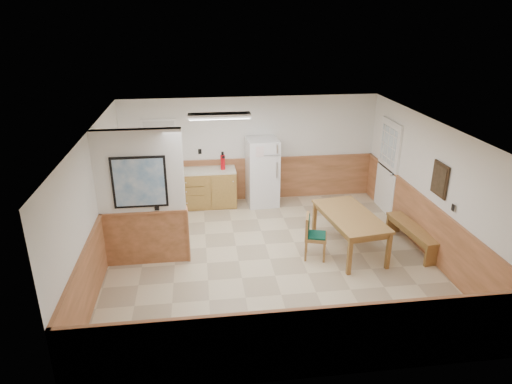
{
  "coord_description": "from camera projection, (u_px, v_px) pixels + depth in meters",
  "views": [
    {
      "loc": [
        -1.22,
        -7.35,
        4.32
      ],
      "look_at": [
        -0.21,
        0.4,
        1.2
      ],
      "focal_mm": 32.0,
      "sensor_mm": 36.0,
      "label": 1
    }
  ],
  "objects": [
    {
      "name": "fluorescent_fixture",
      "position": [
        219.0,
        116.0,
        8.71
      ],
      "size": [
        1.2,
        0.3,
        0.09
      ],
      "color": "white",
      "rests_on": "ceiling"
    },
    {
      "name": "right_wall",
      "position": [
        431.0,
        189.0,
        8.42
      ],
      "size": [
        0.02,
        6.0,
        2.5
      ],
      "primitive_type": "cube",
      "color": "white",
      "rests_on": "ground"
    },
    {
      "name": "wainscot_right",
      "position": [
        424.0,
        226.0,
        8.69
      ],
      "size": [
        0.04,
        6.0,
        1.0
      ],
      "primitive_type": "cube",
      "color": "#CA7E50",
      "rests_on": "ground"
    },
    {
      "name": "back_wall",
      "position": [
        251.0,
        149.0,
        10.82
      ],
      "size": [
        6.0,
        0.02,
        2.5
      ],
      "primitive_type": "cube",
      "color": "white",
      "rests_on": "ground"
    },
    {
      "name": "exterior_door",
      "position": [
        387.0,
        167.0,
        10.24
      ],
      "size": [
        0.07,
        1.02,
        2.15
      ],
      "color": "white",
      "rests_on": "ground"
    },
    {
      "name": "wall_painting",
      "position": [
        440.0,
        180.0,
        8.02
      ],
      "size": [
        0.04,
        0.5,
        0.6
      ],
      "color": "#312213",
      "rests_on": "right_wall"
    },
    {
      "name": "dining_chair",
      "position": [
        312.0,
        233.0,
        8.41
      ],
      "size": [
        0.63,
        0.5,
        0.85
      ],
      "rotation": [
        0.0,
        0.0,
        -0.28
      ],
      "color": "#AA743E",
      "rests_on": "ground"
    },
    {
      "name": "kitchen_window",
      "position": [
        160.0,
        140.0,
        10.43
      ],
      "size": [
        0.8,
        0.04,
        1.0
      ],
      "color": "white",
      "rests_on": "back_wall"
    },
    {
      "name": "dining_table",
      "position": [
        350.0,
        219.0,
        8.6
      ],
      "size": [
        1.1,
        1.84,
        0.75
      ],
      "rotation": [
        0.0,
        0.0,
        0.13
      ],
      "color": "#AA743E",
      "rests_on": "ground"
    },
    {
      "name": "wainscot_back",
      "position": [
        251.0,
        179.0,
        11.08
      ],
      "size": [
        6.0,
        0.04,
        1.0
      ],
      "primitive_type": "cube",
      "color": "#CA7E50",
      "rests_on": "ground"
    },
    {
      "name": "partition_wall",
      "position": [
        142.0,
        200.0,
        7.97
      ],
      "size": [
        1.5,
        0.2,
        2.5
      ],
      "color": "white",
      "rests_on": "ground"
    },
    {
      "name": "left_wall",
      "position": [
        95.0,
        206.0,
        7.7
      ],
      "size": [
        0.02,
        6.0,
        2.5
      ],
      "primitive_type": "cube",
      "color": "white",
      "rests_on": "ground"
    },
    {
      "name": "dining_bench",
      "position": [
        412.0,
        232.0,
        8.8
      ],
      "size": [
        0.49,
        1.51,
        0.45
      ],
      "rotation": [
        0.0,
        0.0,
        0.11
      ],
      "color": "#AA743E",
      "rests_on": "ground"
    },
    {
      "name": "ceiling",
      "position": [
        272.0,
        128.0,
        7.59
      ],
      "size": [
        6.0,
        6.0,
        0.02
      ],
      "primitive_type": "cube",
      "color": "white",
      "rests_on": "back_wall"
    },
    {
      "name": "wainscot_left",
      "position": [
        102.0,
        245.0,
        7.98
      ],
      "size": [
        0.04,
        6.0,
        1.0
      ],
      "primitive_type": "cube",
      "color": "#CA7E50",
      "rests_on": "ground"
    },
    {
      "name": "kitchen_counter",
      "position": [
        201.0,
        188.0,
        10.67
      ],
      "size": [
        2.2,
        0.61,
        1.0
      ],
      "color": "#A8813B",
      "rests_on": "ground"
    },
    {
      "name": "ground",
      "position": [
        270.0,
        259.0,
        8.52
      ],
      "size": [
        6.0,
        6.0,
        0.0
      ],
      "primitive_type": "plane",
      "color": "beige",
      "rests_on": "ground"
    },
    {
      "name": "soap_bottle",
      "position": [
        152.0,
        167.0,
        10.34
      ],
      "size": [
        0.08,
        0.08,
        0.21
      ],
      "primitive_type": "cylinder",
      "rotation": [
        0.0,
        0.0,
        0.2
      ],
      "color": "#177F34",
      "rests_on": "kitchen_counter"
    },
    {
      "name": "refrigerator",
      "position": [
        262.0,
        172.0,
        10.67
      ],
      "size": [
        0.74,
        0.74,
        1.6
      ],
      "rotation": [
        0.0,
        0.0,
        0.06
      ],
      "color": "white",
      "rests_on": "ground"
    },
    {
      "name": "fire_extinguisher",
      "position": [
        223.0,
        162.0,
        10.47
      ],
      "size": [
        0.13,
        0.13,
        0.42
      ],
      "rotation": [
        0.0,
        0.0,
        -0.35
      ],
      "color": "red",
      "rests_on": "kitchen_counter"
    }
  ]
}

